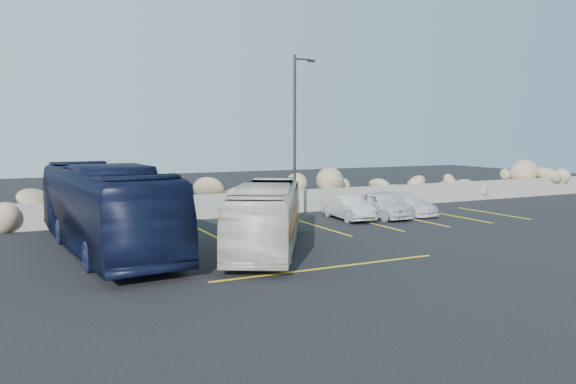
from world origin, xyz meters
name	(u,v)px	position (x,y,z in m)	size (l,w,h in m)	color
ground	(360,266)	(0.00, 0.00, 0.00)	(90.00, 90.00, 0.00)	black
seawall	(229,205)	(0.00, 12.00, 0.60)	(60.00, 0.40, 1.20)	gray
riprap_pile	(221,190)	(0.00, 13.20, 1.30)	(54.00, 2.80, 2.60)	#958361
parking_lines	(377,229)	(4.64, 5.57, 0.01)	(18.16, 9.36, 0.01)	yellow
lamppost	(296,132)	(2.56, 9.50, 4.30)	(1.14, 0.18, 8.00)	#2A2725
vintage_bus	(266,216)	(-1.61, 3.71, 1.22)	(2.05, 8.78, 2.45)	silver
tour_coach	(105,208)	(-6.94, 6.04, 1.58)	(2.65, 11.31, 3.15)	black
car_a	(381,205)	(6.79, 8.30, 0.65)	(1.54, 3.84, 1.31)	silver
car_b	(348,207)	(4.98, 8.54, 0.61)	(1.28, 3.67, 1.21)	silver
car_c	(407,204)	(8.73, 8.63, 0.54)	(1.52, 3.75, 1.09)	silver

